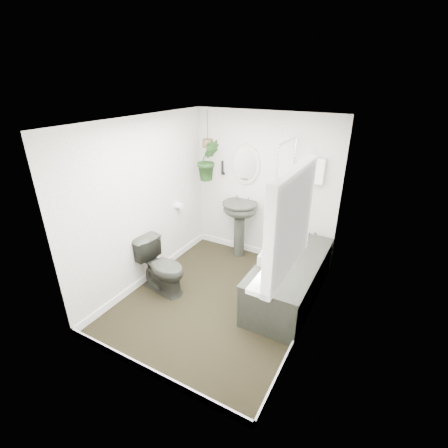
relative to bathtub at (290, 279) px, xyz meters
The scene contains 22 objects.
floor 0.99m from the bathtub, 147.99° to the right, with size 2.30×2.80×0.02m, color black.
ceiling 2.23m from the bathtub, 147.99° to the right, with size 2.30×2.80×0.02m, color white.
wall_back 1.49m from the bathtub, 131.32° to the left, with size 2.30×0.02×2.30m, color silver.
wall_front 2.24m from the bathtub, 112.73° to the right, with size 2.30×0.02×2.30m, color silver.
wall_left 2.20m from the bathtub, 165.69° to the right, with size 0.02×2.80×2.30m, color silver.
wall_right 1.06m from the bathtub, 54.25° to the right, with size 0.02×2.80×2.30m, color silver.
skirting 0.97m from the bathtub, 147.99° to the right, with size 2.30×2.80×0.10m, color white.
bathtub is the anchor object (origin of this frame).
bath_screen 1.15m from the bathtub, 123.96° to the left, with size 0.04×0.72×1.40m, color silver, non-canonical shape.
shower_box 1.51m from the bathtub, 90.00° to the left, with size 0.20×0.10×0.35m, color white.
oval_mirror 1.85m from the bathtub, 141.53° to the left, with size 0.46×0.03×0.62m, color beige.
wall_sconce 2.05m from the bathtub, 150.09° to the left, with size 0.04×0.04×0.22m, color black.
toilet_roll_holder 2.01m from the bathtub, behind, with size 0.11×0.11×0.11m, color white.
window_recess 1.84m from the bathtub, 76.41° to the right, with size 0.08×1.00×0.90m, color white.
window_sill 1.54m from the bathtub, 79.61° to the right, with size 0.18×1.00×0.04m, color white.
window_blinds 1.83m from the bathtub, 78.46° to the right, with size 0.01×0.86×0.76m, color white.
toilet 1.72m from the bathtub, 156.93° to the right, with size 0.41×0.73×0.74m, color #2E3028.
pedestal_sink 1.31m from the bathtub, 147.46° to the left, with size 0.55×0.47×0.94m, color #2E3028, non-canonical shape.
sill_plant 1.42m from the bathtub, 77.46° to the right, with size 0.22×0.19×0.25m, color black.
hanging_plant 2.10m from the bathtub, 160.75° to the left, with size 0.34×0.27×0.62m, color black.
soap_bottle 0.57m from the bathtub, 133.78° to the right, with size 0.09×0.09×0.21m, color #2B2526.
hanging_pot 2.26m from the bathtub, 160.75° to the left, with size 0.16×0.16×0.12m, color #4B3D26.
Camera 1 is at (1.77, -3.07, 2.74)m, focal length 26.00 mm.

